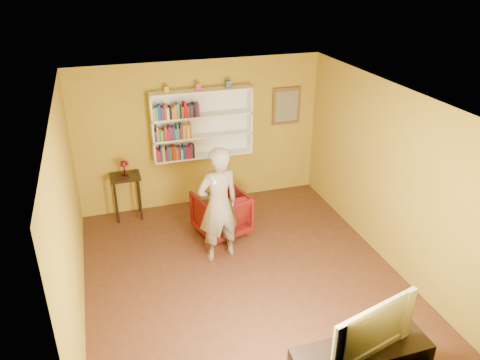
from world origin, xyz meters
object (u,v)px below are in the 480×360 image
at_px(bookshelf, 201,123).
at_px(armchair, 221,213).
at_px(television, 366,324).
at_px(ruby_lustre, 124,165).
at_px(console_table, 126,183).
at_px(person, 218,205).

distance_m(bookshelf, armchair, 1.68).
height_order(armchair, television, television).
distance_m(bookshelf, ruby_lustre, 1.54).
relative_size(bookshelf, console_table, 2.14).
height_order(ruby_lustre, armchair, ruby_lustre).
relative_size(bookshelf, television, 1.62).
bearing_deg(console_table, person, -53.54).
relative_size(ruby_lustre, person, 0.15).
relative_size(ruby_lustre, armchair, 0.33).
height_order(armchair, person, person).
distance_m(console_table, person, 2.09).
relative_size(console_table, ruby_lustre, 3.08).
distance_m(ruby_lustre, television, 4.95).
distance_m(armchair, person, 0.91).
distance_m(bookshelf, television, 4.76).
xyz_separation_m(console_table, person, (1.24, -1.67, 0.23)).
bearing_deg(armchair, person, 58.03).
bearing_deg(television, ruby_lustre, 99.69).
bearing_deg(television, console_table, 99.69).
bearing_deg(console_table, bookshelf, 6.36).
height_order(bookshelf, console_table, bookshelf).
height_order(console_table, person, person).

